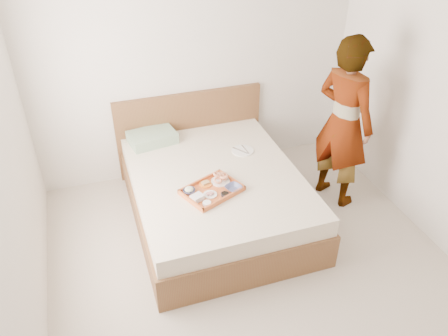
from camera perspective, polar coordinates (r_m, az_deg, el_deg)
name	(u,v)px	position (r m, az deg, el deg)	size (l,w,h in m)	color
ground	(263,286)	(3.97, 5.00, -14.68)	(3.50, 4.00, 0.01)	#BBAF9E
wall_back	(195,60)	(4.82, -3.65, 13.57)	(3.50, 0.01, 2.60)	silver
bed	(216,196)	(4.45, -1.02, -3.55)	(1.65, 2.00, 0.53)	brown
headboard	(190,132)	(5.12, -4.34, 4.62)	(1.65, 0.06, 0.95)	brown
pillow	(152,137)	(4.83, -9.10, 3.87)	(0.48, 0.33, 0.11)	#A0B69B
tray	(212,190)	(4.04, -1.56, -2.81)	(0.50, 0.36, 0.05)	#D0652E
prawn_plate	(220,181)	(4.16, -0.45, -1.70)	(0.17, 0.17, 0.01)	white
navy_bowl_big	(233,188)	(4.06, 1.21, -2.55)	(0.14, 0.14, 0.03)	navy
sauce_dish	(225,194)	(3.98, 0.12, -3.38)	(0.07, 0.07, 0.03)	black
meat_plate	(210,195)	(4.00, -1.77, -3.38)	(0.12, 0.12, 0.01)	white
bread_plate	(205,184)	(4.13, -2.38, -2.05)	(0.12, 0.12, 0.01)	orange
salad_bowl	(189,191)	(4.03, -4.44, -2.93)	(0.11, 0.11, 0.03)	navy
plastic_tub	(197,198)	(3.94, -3.41, -3.76)	(0.10, 0.09, 0.05)	silver
cheese_round	(207,203)	(3.89, -2.19, -4.51)	(0.07, 0.07, 0.03)	white
dinner_plate	(243,151)	(4.64, 2.38, 2.22)	(0.23, 0.23, 0.01)	white
person	(344,123)	(4.57, 14.94, 5.53)	(0.64, 0.42, 1.77)	beige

